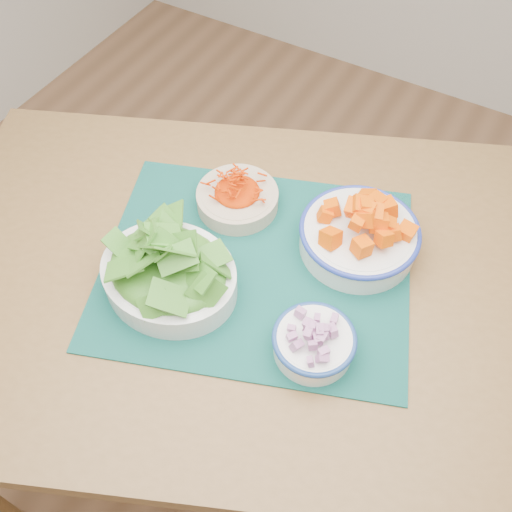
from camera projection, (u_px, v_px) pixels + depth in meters
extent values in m
plane|color=#996C4A|center=(247.00, 509.00, 1.56)|extent=(4.00, 4.00, 0.00)
cube|color=brown|center=(249.00, 280.00, 1.12)|extent=(1.52, 1.30, 0.04)
cylinder|color=brown|center=(69.00, 230.00, 1.68)|extent=(0.06, 0.06, 0.71)
cylinder|color=brown|center=(471.00, 266.00, 1.61)|extent=(0.06, 0.06, 0.71)
cube|color=#07312D|center=(256.00, 266.00, 1.12)|extent=(0.73, 0.66, 0.00)
cylinder|color=#C5AF92|center=(237.00, 199.00, 1.19)|extent=(0.21, 0.21, 0.04)
ellipsoid|color=#E03800|center=(237.00, 189.00, 1.17)|extent=(0.15, 0.15, 0.02)
cylinder|color=silver|center=(358.00, 238.00, 1.12)|extent=(0.28, 0.28, 0.06)
torus|color=#213399|center=(360.00, 230.00, 1.10)|extent=(0.24, 0.24, 0.01)
ellipsoid|color=#FD5F00|center=(362.00, 220.00, 1.08)|extent=(0.20, 0.20, 0.05)
ellipsoid|color=#276818|center=(166.00, 258.00, 1.01)|extent=(0.23, 0.20, 0.07)
cylinder|color=white|center=(314.00, 344.00, 0.99)|extent=(0.15, 0.15, 0.05)
torus|color=navy|center=(314.00, 338.00, 0.97)|extent=(0.15, 0.15, 0.01)
ellipsoid|color=#7B1760|center=(315.00, 333.00, 0.96)|extent=(0.12, 0.12, 0.03)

